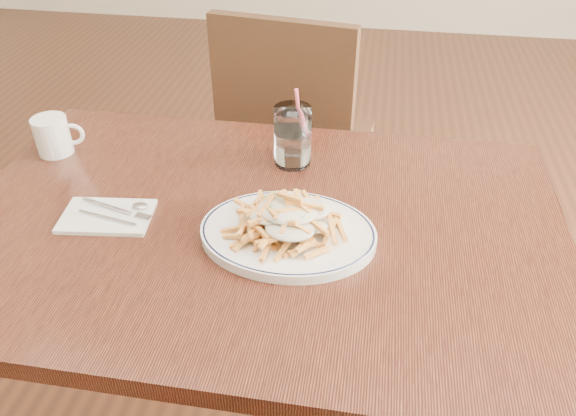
% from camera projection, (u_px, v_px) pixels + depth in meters
% --- Properties ---
extents(table, '(1.20, 0.80, 0.75)m').
position_uv_depth(table, '(258.00, 250.00, 1.15)').
color(table, black).
rests_on(table, ground).
extents(chair_far, '(0.50, 0.50, 0.94)m').
position_uv_depth(chair_far, '(293.00, 134.00, 1.84)').
color(chair_far, black).
rests_on(chair_far, ground).
extents(fries_plate, '(0.41, 0.38, 0.02)m').
position_uv_depth(fries_plate, '(288.00, 233.00, 1.05)').
color(fries_plate, white).
rests_on(fries_plate, table).
extents(loaded_fries, '(0.22, 0.18, 0.06)m').
position_uv_depth(loaded_fries, '(288.00, 215.00, 1.03)').
color(loaded_fries, gold).
rests_on(loaded_fries, fries_plate).
extents(napkin, '(0.19, 0.13, 0.01)m').
position_uv_depth(napkin, '(107.00, 216.00, 1.11)').
color(napkin, silver).
rests_on(napkin, table).
extents(cutlery, '(0.17, 0.08, 0.01)m').
position_uv_depth(cutlery, '(107.00, 212.00, 1.11)').
color(cutlery, silver).
rests_on(cutlery, napkin).
extents(water_glass, '(0.08, 0.08, 0.18)m').
position_uv_depth(water_glass, '(293.00, 139.00, 1.24)').
color(water_glass, white).
rests_on(water_glass, table).
extents(coffee_mug, '(0.11, 0.08, 0.09)m').
position_uv_depth(coffee_mug, '(53.00, 136.00, 1.29)').
color(coffee_mug, white).
rests_on(coffee_mug, table).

